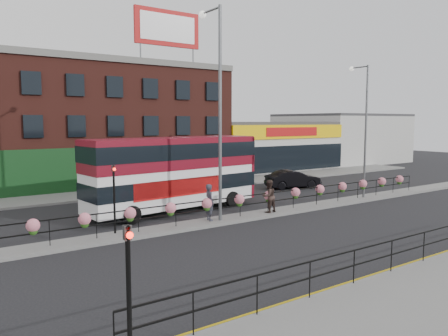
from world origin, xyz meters
TOP-DOWN VIEW (x-y plane):
  - ground at (0.00, 0.00)m, footprint 120.00×120.00m
  - north_pavement at (0.00, 12.00)m, footprint 60.00×4.00m
  - median at (0.00, 0.00)m, footprint 60.00×1.60m
  - yellow_line_inner at (0.00, -9.70)m, footprint 60.00×0.10m
  - yellow_line_outer at (0.00, -9.88)m, footprint 60.00×0.10m
  - brick_building at (-4.00, 19.96)m, footprint 25.00×12.21m
  - supermarket at (16.00, 19.90)m, footprint 15.00×12.25m
  - warehouse_east at (30.75, 20.00)m, footprint 14.50×12.00m
  - billboard at (2.50, 14.99)m, footprint 6.00×0.29m
  - median_railing at (0.00, 0.00)m, footprint 30.04×0.56m
  - south_railing at (-2.00, -10.10)m, footprint 20.04×0.05m
  - double_decker_bus at (-2.95, 3.86)m, footprint 11.10×3.73m
  - car at (9.17, 6.49)m, footprint 3.82×5.22m
  - pedestrian_a at (-2.92, 0.12)m, footprint 0.87×0.71m
  - pedestrian_b at (0.98, -0.09)m, footprint 0.99×0.81m
  - lamp_column_west at (-2.45, 0.10)m, footprint 0.40×1.94m
  - lamp_column_east at (9.64, 0.24)m, footprint 0.32×1.58m
  - traffic_light_south at (-12.00, -11.01)m, footprint 0.15×0.28m
  - traffic_light_median at (-8.00, 0.39)m, footprint 0.15×0.28m

SIDE VIEW (x-z plane):
  - ground at x=0.00m, z-range 0.00..0.00m
  - yellow_line_inner at x=0.00m, z-range 0.00..0.01m
  - yellow_line_outer at x=0.00m, z-range 0.00..0.01m
  - north_pavement at x=0.00m, z-range 0.00..0.15m
  - median at x=0.00m, z-range 0.00..0.15m
  - car at x=9.17m, z-range 0.00..1.46m
  - south_railing at x=-2.00m, z-range 0.40..1.52m
  - median_railing at x=0.00m, z-range 0.43..1.66m
  - pedestrian_b at x=0.98m, z-range 0.15..2.03m
  - pedestrian_a at x=-2.92m, z-range 0.15..2.09m
  - traffic_light_south at x=-12.00m, z-range 0.64..4.29m
  - traffic_light_median at x=-8.00m, z-range 0.64..4.29m
  - supermarket at x=16.00m, z-range 0.00..5.30m
  - double_decker_bus at x=-2.95m, z-range 0.50..4.91m
  - warehouse_east at x=30.75m, z-range 0.00..6.30m
  - brick_building at x=-4.00m, z-range -0.02..10.28m
  - lamp_column_east at x=9.64m, z-range 0.98..9.97m
  - lamp_column_west at x=-2.45m, z-range 1.17..12.24m
  - billboard at x=2.50m, z-range 10.98..15.38m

